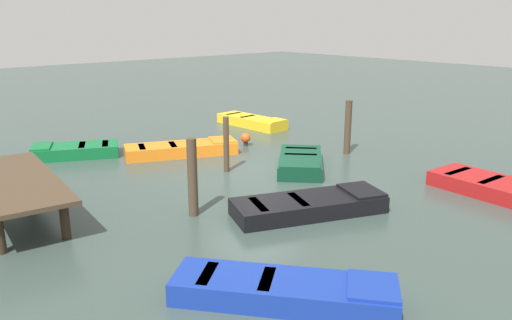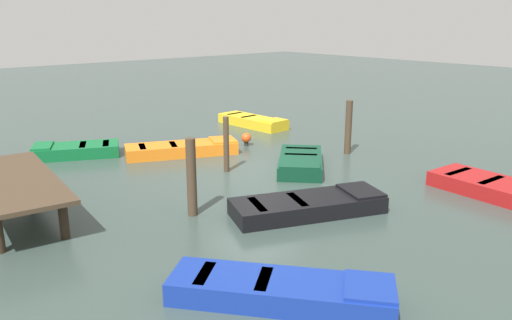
# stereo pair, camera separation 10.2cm
# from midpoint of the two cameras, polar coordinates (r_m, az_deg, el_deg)

# --- Properties ---
(ground_plane) EXTENTS (80.00, 80.00, 0.00)m
(ground_plane) POSITION_cam_midpoint_polar(r_m,az_deg,el_deg) (15.67, 0.19, -1.23)
(ground_plane) COLOR #33423D
(dock_segment) EXTENTS (4.90, 2.35, 0.95)m
(dock_segment) POSITION_cam_midpoint_polar(r_m,az_deg,el_deg) (13.15, -25.42, -2.36)
(dock_segment) COLOR #423323
(dock_segment) RESTS_ON ground_plane
(rowboat_black) EXTENTS (2.56, 3.89, 0.46)m
(rowboat_black) POSITION_cam_midpoint_polar(r_m,az_deg,el_deg) (12.34, 6.21, -5.04)
(rowboat_black) COLOR black
(rowboat_black) RESTS_ON ground_plane
(rowboat_yellow) EXTENTS (3.41, 1.26, 0.46)m
(rowboat_yellow) POSITION_cam_midpoint_polar(r_m,az_deg,el_deg) (22.09, -0.21, 4.38)
(rowboat_yellow) COLOR gold
(rowboat_yellow) RESTS_ON ground_plane
(rowboat_green) EXTENTS (2.33, 3.03, 0.46)m
(rowboat_green) POSITION_cam_midpoint_polar(r_m,az_deg,el_deg) (18.31, -19.40, 1.06)
(rowboat_green) COLOR #0F602D
(rowboat_green) RESTS_ON ground_plane
(rowboat_red) EXTENTS (3.63, 1.66, 0.46)m
(rowboat_red) POSITION_cam_midpoint_polar(r_m,az_deg,el_deg) (14.86, 26.01, -2.97)
(rowboat_red) COLOR maroon
(rowboat_red) RESTS_ON ground_plane
(rowboat_orange) EXTENTS (2.54, 3.90, 0.46)m
(rowboat_orange) POSITION_cam_midpoint_polar(r_m,az_deg,el_deg) (17.62, -8.08, 1.27)
(rowboat_orange) COLOR orange
(rowboat_orange) RESTS_ON ground_plane
(rowboat_dark_green) EXTENTS (2.93, 3.01, 0.46)m
(rowboat_dark_green) POSITION_cam_midpoint_polar(r_m,az_deg,el_deg) (15.91, 5.21, -0.21)
(rowboat_dark_green) COLOR #0C3823
(rowboat_dark_green) RESTS_ON ground_plane
(rowboat_blue) EXTENTS (3.57, 3.13, 0.46)m
(rowboat_blue) POSITION_cam_midpoint_polar(r_m,az_deg,el_deg) (8.70, 3.31, -14.38)
(rowboat_blue) COLOR navy
(rowboat_blue) RESTS_ON ground_plane
(mooring_piling_near_left) EXTENTS (0.17, 0.17, 1.71)m
(mooring_piling_near_left) POSITION_cam_midpoint_polar(r_m,az_deg,el_deg) (15.41, -3.17, 1.76)
(mooring_piling_near_left) COLOR #423323
(mooring_piling_near_left) RESTS_ON ground_plane
(mooring_piling_center) EXTENTS (0.23, 0.23, 1.86)m
(mooring_piling_center) POSITION_cam_midpoint_polar(r_m,az_deg,el_deg) (17.74, 10.50, 3.63)
(mooring_piling_center) COLOR #423323
(mooring_piling_center) RESTS_ON ground_plane
(mooring_piling_far_right) EXTENTS (0.23, 0.23, 1.89)m
(mooring_piling_far_right) POSITION_cam_midpoint_polar(r_m,az_deg,el_deg) (12.03, -7.01, -1.95)
(mooring_piling_far_right) COLOR #423323
(mooring_piling_far_right) RESTS_ON ground_plane
(marker_buoy) EXTENTS (0.36, 0.36, 0.48)m
(marker_buoy) POSITION_cam_midpoint_polar(r_m,az_deg,el_deg) (18.68, -0.95, 2.48)
(marker_buoy) COLOR #262626
(marker_buoy) RESTS_ON ground_plane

